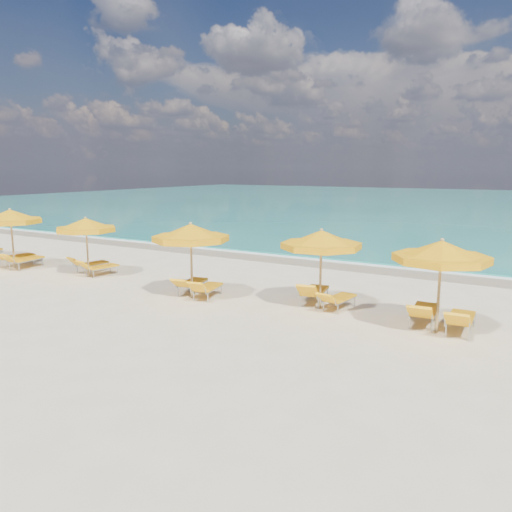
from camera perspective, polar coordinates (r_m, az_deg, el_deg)
The scene contains 20 objects.
ground_plane at distance 16.00m, azimuth -2.72°, elevation -5.05°, with size 120.00×120.00×0.00m, color beige.
ocean at distance 61.67m, azimuth 22.43°, elevation 5.46°, with size 120.00×80.00×0.30m, color #167D6F.
wet_sand_band at distance 22.42m, azimuth 7.62°, elevation -0.73°, with size 120.00×2.60×0.01m, color tan.
foam_line at distance 23.14m, azimuth 8.39°, elevation -0.41°, with size 120.00×1.20×0.03m, color white.
whitecap_near at distance 33.50m, azimuth 4.50°, elevation 2.91°, with size 14.00×0.36×0.05m, color white.
umbrella_1 at distance 23.05m, azimuth -26.26°, elevation 4.01°, with size 2.80×2.80×2.52m.
umbrella_2 at distance 20.27m, azimuth -18.87°, elevation 3.32°, with size 2.87×2.87×2.32m.
umbrella_3 at distance 15.95m, azimuth -7.47°, elevation 2.58°, with size 2.65×2.65×2.48m.
umbrella_4 at distance 14.76m, azimuth 7.47°, elevation 1.79°, with size 2.96×2.96×2.43m.
umbrella_5 at distance 13.30m, azimuth 20.43°, elevation 0.39°, with size 2.81×2.81×2.44m.
lounger_1_left at distance 23.77m, azimuth -25.85°, elevation -0.46°, with size 0.80×1.97×0.89m.
lounger_1_right at distance 23.06m, azimuth -24.85°, elevation -0.72°, with size 0.78×1.90×0.79m.
lounger_2_left at distance 21.28m, azimuth -18.28°, elevation -1.19°, with size 0.79×1.67×0.73m.
lounger_2_right at distance 20.44m, azimuth -17.27°, elevation -1.58°, with size 0.81×1.68×0.74m.
lounger_3_left at distance 16.94m, azimuth -7.33°, elevation -3.53°, with size 0.91×1.83×0.72m.
lounger_3_right at distance 16.27m, azimuth -5.58°, elevation -4.08°, with size 0.85×1.72×0.75m.
lounger_4_left at distance 15.68m, azimuth 6.66°, elevation -4.57°, with size 0.89×1.90×0.84m.
lounger_4_right at distance 15.15m, azimuth 9.45°, elevation -5.28°, with size 0.74×1.67×0.69m.
lounger_5_left at distance 14.24m, azimuth 18.65°, elevation -6.54°, with size 0.76×1.95×0.82m.
lounger_5_right at distance 13.91m, azimuth 22.32°, elevation -7.20°, with size 0.66×1.83×0.80m.
Camera 1 is at (8.43, -12.95, 4.18)m, focal length 35.00 mm.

